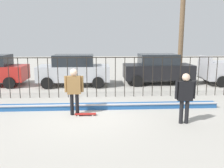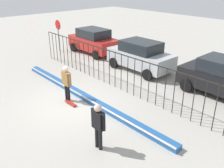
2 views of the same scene
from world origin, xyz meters
name	(u,v)px [view 1 (image 1 of 2)]	position (x,y,z in m)	size (l,w,h in m)	color
ground_plane	(84,115)	(0.00, 0.00, 0.00)	(60.00, 60.00, 0.00)	#ADA89E
bowl_coping_ledge	(85,106)	(0.00, 0.83, 0.12)	(11.00, 0.40, 0.27)	#235699
perimeter_fence	(87,73)	(0.00, 2.91, 1.20)	(14.04, 0.04, 1.98)	black
skateboarder	(74,88)	(-0.36, 0.12, 1.06)	(0.71, 0.27, 1.77)	black
skateboard	(85,114)	(0.06, -0.01, 0.06)	(0.80, 0.20, 0.07)	#A51E19
camera_operator	(185,94)	(3.47, -1.05, 1.04)	(0.70, 0.26, 1.74)	black
parked_car_silver	(74,70)	(-0.92, 5.93, 0.97)	(4.30, 2.12, 1.90)	#B7BABF
parked_car_black	(158,69)	(4.37, 6.26, 0.97)	(4.30, 2.12, 1.90)	black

